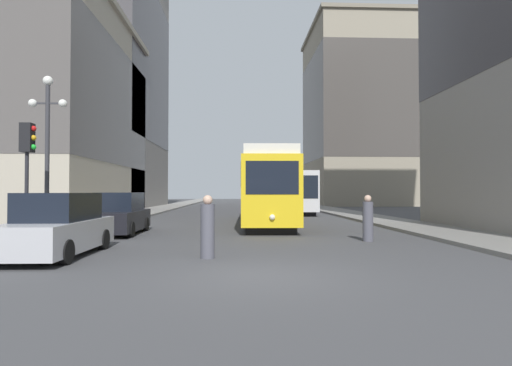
% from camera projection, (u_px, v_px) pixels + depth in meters
% --- Properties ---
extents(ground_plane, '(200.00, 200.00, 0.00)m').
position_uv_depth(ground_plane, '(259.00, 276.00, 9.26)').
color(ground_plane, '#424244').
extents(sidewalk_left, '(3.22, 120.00, 0.15)m').
position_uv_depth(sidewalk_left, '(168.00, 207.00, 48.84)').
color(sidewalk_left, gray).
rests_on(sidewalk_left, ground).
extents(sidewalk_right, '(3.22, 120.00, 0.15)m').
position_uv_depth(sidewalk_right, '(314.00, 207.00, 49.58)').
color(sidewalk_right, gray).
rests_on(sidewalk_right, ground).
extents(streetcar, '(2.98, 13.60, 3.89)m').
position_uv_depth(streetcar, '(266.00, 187.00, 24.11)').
color(streetcar, black).
rests_on(streetcar, ground).
extents(transit_bus, '(2.98, 12.52, 3.45)m').
position_uv_depth(transit_bus, '(294.00, 191.00, 37.06)').
color(transit_bus, black).
rests_on(transit_bus, ground).
extents(parked_car_left_near, '(1.93, 4.66, 1.82)m').
position_uv_depth(parked_car_left_near, '(58.00, 227.00, 12.10)').
color(parked_car_left_near, black).
rests_on(parked_car_left_near, ground).
extents(parked_car_left_mid, '(1.92, 4.57, 1.82)m').
position_uv_depth(parked_car_left_mid, '(120.00, 215.00, 18.39)').
color(parked_car_left_mid, black).
rests_on(parked_car_left_mid, ground).
extents(pedestrian_crossing_near, '(0.39, 0.39, 1.76)m').
position_uv_depth(pedestrian_crossing_near, '(208.00, 229.00, 11.69)').
color(pedestrian_crossing_near, '#4C4C56').
rests_on(pedestrian_crossing_near, ground).
extents(pedestrian_crossing_far, '(0.39, 0.39, 1.73)m').
position_uv_depth(pedestrian_crossing_far, '(368.00, 220.00, 15.70)').
color(pedestrian_crossing_far, '#4C4C56').
rests_on(pedestrian_crossing_far, ground).
extents(traffic_light_near_left, '(0.47, 0.36, 3.94)m').
position_uv_depth(traffic_light_near_left, '(28.00, 151.00, 13.69)').
color(traffic_light_near_left, '#232328').
rests_on(traffic_light_near_left, sidewalk_left).
extents(lamp_post_left_near, '(1.41, 0.36, 6.02)m').
position_uv_depth(lamp_post_left_near, '(47.00, 132.00, 15.60)').
color(lamp_post_left_near, '#333338').
rests_on(lamp_post_left_near, sidewalk_left).
extents(building_left_corner, '(15.49, 20.29, 16.68)m').
position_uv_depth(building_left_corner, '(25.00, 109.00, 33.77)').
color(building_left_corner, '#B2A893').
rests_on(building_left_corner, ground).
extents(building_left_midblock, '(10.82, 20.72, 30.37)m').
position_uv_depth(building_left_midblock, '(109.00, 72.00, 48.29)').
color(building_left_midblock, gray).
rests_on(building_left_midblock, ground).
extents(building_right_corner, '(12.85, 17.05, 25.41)m').
position_uv_depth(building_right_corner, '(354.00, 114.00, 60.66)').
color(building_right_corner, gray).
rests_on(building_right_corner, ground).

